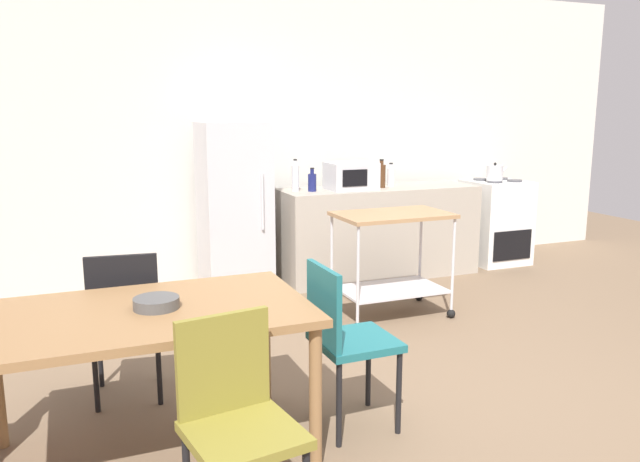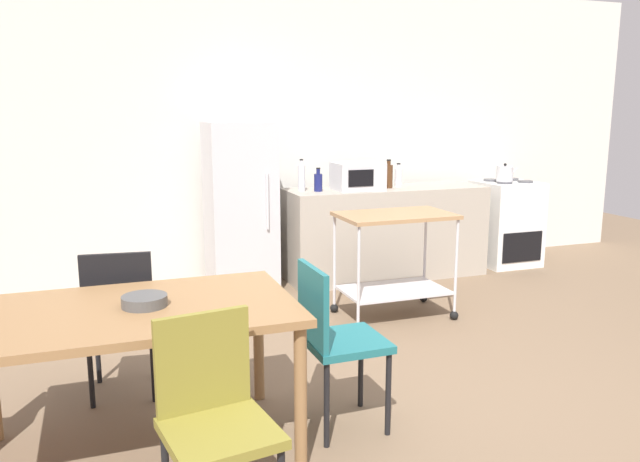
{
  "view_description": "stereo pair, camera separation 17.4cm",
  "coord_description": "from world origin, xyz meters",
  "px_view_note": "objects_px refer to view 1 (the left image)",
  "views": [
    {
      "loc": [
        -1.96,
        -2.88,
        1.66
      ],
      "look_at": [
        -0.3,
        1.2,
        0.8
      ],
      "focal_mm": 35.02,
      "sensor_mm": 36.0,
      "label": 1
    },
    {
      "loc": [
        -1.8,
        -2.95,
        1.66
      ],
      "look_at": [
        -0.3,
        1.2,
        0.8
      ],
      "focal_mm": 35.02,
      "sensor_mm": 36.0,
      "label": 2
    }
  ],
  "objects_px": {
    "bottle_vinegar": "(391,177)",
    "kettle": "(495,173)",
    "dining_table": "(147,326)",
    "microwave": "(351,176)",
    "kitchen_cart": "(392,247)",
    "refrigerator": "(234,207)",
    "stove_oven": "(495,222)",
    "chair_olive": "(237,416)",
    "bottle_soy_sauce": "(381,176)",
    "chair_black": "(125,315)",
    "bottle_wine": "(312,182)",
    "chair_teal": "(344,334)",
    "bottle_sesame_oil": "(295,178)",
    "fruit_bowl": "(156,303)"
  },
  "relations": [
    {
      "from": "chair_black",
      "to": "kitchen_cart",
      "type": "bearing_deg",
      "value": -153.35
    },
    {
      "from": "chair_olive",
      "to": "kitchen_cart",
      "type": "relative_size",
      "value": 0.98
    },
    {
      "from": "stove_oven",
      "to": "bottle_sesame_oil",
      "type": "relative_size",
      "value": 3.04
    },
    {
      "from": "stove_oven",
      "to": "kettle",
      "type": "distance_m",
      "value": 0.57
    },
    {
      "from": "bottle_wine",
      "to": "kettle",
      "type": "height_order",
      "value": "bottle_wine"
    },
    {
      "from": "chair_teal",
      "to": "chair_black",
      "type": "relative_size",
      "value": 1.0
    },
    {
      "from": "dining_table",
      "to": "microwave",
      "type": "bearing_deg",
      "value": 48.99
    },
    {
      "from": "bottle_sesame_oil",
      "to": "chair_teal",
      "type": "bearing_deg",
      "value": -104.86
    },
    {
      "from": "bottle_soy_sauce",
      "to": "kettle",
      "type": "bearing_deg",
      "value": -2.2
    },
    {
      "from": "microwave",
      "to": "bottle_vinegar",
      "type": "relative_size",
      "value": 1.95
    },
    {
      "from": "bottle_wine",
      "to": "kettle",
      "type": "distance_m",
      "value": 2.06
    },
    {
      "from": "dining_table",
      "to": "fruit_bowl",
      "type": "bearing_deg",
      "value": 3.82
    },
    {
      "from": "bottle_wine",
      "to": "bottle_vinegar",
      "type": "height_order",
      "value": "bottle_vinegar"
    },
    {
      "from": "chair_olive",
      "to": "microwave",
      "type": "relative_size",
      "value": 1.93
    },
    {
      "from": "microwave",
      "to": "fruit_bowl",
      "type": "xyz_separation_m",
      "value": [
        -2.19,
        -2.57,
        -0.25
      ]
    },
    {
      "from": "stove_oven",
      "to": "bottle_wine",
      "type": "distance_m",
      "value": 2.24
    },
    {
      "from": "chair_black",
      "to": "bottle_soy_sauce",
      "type": "height_order",
      "value": "bottle_soy_sauce"
    },
    {
      "from": "bottle_sesame_oil",
      "to": "microwave",
      "type": "relative_size",
      "value": 0.66
    },
    {
      "from": "kitchen_cart",
      "to": "microwave",
      "type": "distance_m",
      "value": 1.22
    },
    {
      "from": "chair_black",
      "to": "kettle",
      "type": "relative_size",
      "value": 3.71
    },
    {
      "from": "dining_table",
      "to": "bottle_soy_sauce",
      "type": "bearing_deg",
      "value": 45.16
    },
    {
      "from": "kitchen_cart",
      "to": "stove_oven",
      "type": "bearing_deg",
      "value": 31.47
    },
    {
      "from": "chair_black",
      "to": "stove_oven",
      "type": "relative_size",
      "value": 0.97
    },
    {
      "from": "chair_teal",
      "to": "refrigerator",
      "type": "bearing_deg",
      "value": -3.9
    },
    {
      "from": "chair_teal",
      "to": "stove_oven",
      "type": "relative_size",
      "value": 0.97
    },
    {
      "from": "dining_table",
      "to": "stove_oven",
      "type": "relative_size",
      "value": 1.63
    },
    {
      "from": "kitchen_cart",
      "to": "chair_olive",
      "type": "bearing_deg",
      "value": -130.41
    },
    {
      "from": "chair_olive",
      "to": "stove_oven",
      "type": "xyz_separation_m",
      "value": [
        3.78,
        3.36,
        -0.07
      ]
    },
    {
      "from": "fruit_bowl",
      "to": "bottle_wine",
      "type": "bearing_deg",
      "value": 55.23
    },
    {
      "from": "chair_teal",
      "to": "kettle",
      "type": "xyz_separation_m",
      "value": [
        2.93,
        2.61,
        0.48
      ]
    },
    {
      "from": "chair_teal",
      "to": "bottle_vinegar",
      "type": "xyz_separation_m",
      "value": [
        1.74,
        2.72,
        0.48
      ]
    },
    {
      "from": "dining_table",
      "to": "microwave",
      "type": "xyz_separation_m",
      "value": [
        2.24,
        2.58,
        0.36
      ]
    },
    {
      "from": "fruit_bowl",
      "to": "kettle",
      "type": "height_order",
      "value": "kettle"
    },
    {
      "from": "stove_oven",
      "to": "fruit_bowl",
      "type": "height_order",
      "value": "stove_oven"
    },
    {
      "from": "bottle_vinegar",
      "to": "kettle",
      "type": "height_order",
      "value": "bottle_vinegar"
    },
    {
      "from": "dining_table",
      "to": "bottle_wine",
      "type": "xyz_separation_m",
      "value": [
        1.84,
        2.59,
        0.32
      ]
    },
    {
      "from": "stove_oven",
      "to": "kettle",
      "type": "height_order",
      "value": "kettle"
    },
    {
      "from": "dining_table",
      "to": "kitchen_cart",
      "type": "xyz_separation_m",
      "value": [
        2.09,
        1.46,
        -0.1
      ]
    },
    {
      "from": "refrigerator",
      "to": "bottle_vinegar",
      "type": "xyz_separation_m",
      "value": [
        1.59,
        -0.07,
        0.22
      ]
    },
    {
      "from": "chair_olive",
      "to": "refrigerator",
      "type": "bearing_deg",
      "value": 66.69
    },
    {
      "from": "chair_olive",
      "to": "bottle_vinegar",
      "type": "xyz_separation_m",
      "value": [
        2.48,
        3.36,
        0.48
      ]
    },
    {
      "from": "bottle_vinegar",
      "to": "refrigerator",
      "type": "bearing_deg",
      "value": 177.38
    },
    {
      "from": "bottle_wine",
      "to": "kettle",
      "type": "relative_size",
      "value": 0.93
    },
    {
      "from": "bottle_soy_sauce",
      "to": "bottle_vinegar",
      "type": "relative_size",
      "value": 1.19
    },
    {
      "from": "bottle_wine",
      "to": "stove_oven",
      "type": "bearing_deg",
      "value": 1.42
    },
    {
      "from": "kitchen_cart",
      "to": "bottle_soy_sauce",
      "type": "distance_m",
      "value": 1.31
    },
    {
      "from": "chair_teal",
      "to": "microwave",
      "type": "distance_m",
      "value": 2.98
    },
    {
      "from": "kitchen_cart",
      "to": "bottle_wine",
      "type": "bearing_deg",
      "value": 102.36
    },
    {
      "from": "kettle",
      "to": "microwave",
      "type": "bearing_deg",
      "value": 178.74
    },
    {
      "from": "dining_table",
      "to": "bottle_sesame_oil",
      "type": "relative_size",
      "value": 4.95
    }
  ]
}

